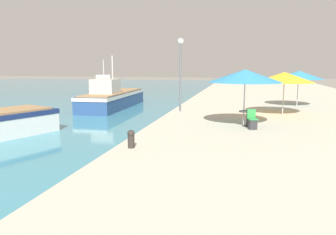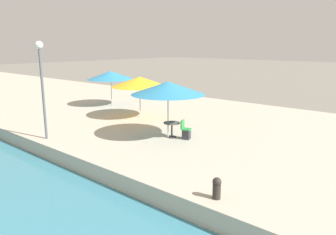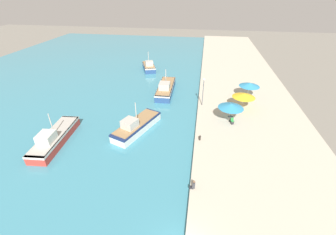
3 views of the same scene
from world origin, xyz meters
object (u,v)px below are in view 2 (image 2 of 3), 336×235
at_px(cafe_umbrella_pink, 168,88).
at_px(cafe_table, 172,127).
at_px(cafe_chair_left, 186,132).
at_px(lamppost, 41,74).
at_px(cafe_umbrella_striped, 111,75).
at_px(cafe_umbrella_white, 140,82).
at_px(mooring_bollard, 217,187).

height_order(cafe_umbrella_pink, cafe_table, cafe_umbrella_pink).
distance_m(cafe_umbrella_pink, cafe_chair_left, 2.27).
bearing_deg(cafe_umbrella_pink, lamppost, 132.36).
bearing_deg(lamppost, cafe_umbrella_pink, -47.64).
distance_m(cafe_umbrella_pink, cafe_table, 1.89).
xyz_separation_m(cafe_umbrella_striped, cafe_chair_left, (-3.39, -9.57, -1.91)).
distance_m(cafe_umbrella_pink, cafe_umbrella_white, 4.83).
bearing_deg(cafe_chair_left, lamppost, -67.74).
relative_size(cafe_chair_left, lamppost, 0.20).
xyz_separation_m(cafe_umbrella_white, cafe_chair_left, (-1.89, -5.03, -1.89)).
height_order(cafe_table, lamppost, lamppost).
xyz_separation_m(cafe_chair_left, mooring_bollard, (-4.31, -4.49, 0.02)).
relative_size(mooring_bollard, lamppost, 0.14).
bearing_deg(cafe_table, lamppost, 132.94).
distance_m(cafe_umbrella_striped, lamppost, 8.95).
bearing_deg(mooring_bollard, lamppost, 90.02).
xyz_separation_m(cafe_table, lamppost, (-4.09, 4.39, 2.56)).
bearing_deg(cafe_table, cafe_chair_left, -71.94).
bearing_deg(cafe_umbrella_white, cafe_table, -115.95).
xyz_separation_m(cafe_umbrella_pink, mooring_bollard, (-3.91, -5.27, -2.07)).
relative_size(cafe_umbrella_pink, cafe_table, 4.37).
distance_m(mooring_bollard, lamppost, 9.95).
distance_m(cafe_table, mooring_bollard, 6.60).
relative_size(cafe_chair_left, mooring_bollard, 1.39).
bearing_deg(cafe_umbrella_striped, cafe_chair_left, -109.47).
relative_size(cafe_umbrella_white, cafe_chair_left, 3.78).
distance_m(cafe_umbrella_white, cafe_umbrella_striped, 4.78).
bearing_deg(cafe_umbrella_striped, cafe_umbrella_pink, -113.27).
xyz_separation_m(cafe_umbrella_pink, cafe_table, (0.17, -0.10, -1.88)).
height_order(cafe_umbrella_striped, cafe_table, cafe_umbrella_striped).
relative_size(cafe_umbrella_white, lamppost, 0.76).
bearing_deg(cafe_umbrella_pink, cafe_chair_left, -63.31).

